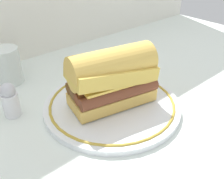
# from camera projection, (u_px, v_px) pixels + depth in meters

# --- Properties ---
(ground_plane) EXTENTS (1.50, 1.50, 0.00)m
(ground_plane) POSITION_uv_depth(u_px,v_px,m) (98.00, 107.00, 0.55)
(ground_plane) COLOR silver
(plate) EXTENTS (0.29, 0.29, 0.01)m
(plate) POSITION_uv_depth(u_px,v_px,m) (112.00, 104.00, 0.55)
(plate) COLOR white
(plate) RESTS_ON ground_plane
(sausage_sandwich) EXTENTS (0.19, 0.13, 0.12)m
(sausage_sandwich) POSITION_uv_depth(u_px,v_px,m) (112.00, 77.00, 0.51)
(sausage_sandwich) COLOR #D8AC51
(sausage_sandwich) RESTS_ON plate
(drinking_glass) EXTENTS (0.07, 0.07, 0.09)m
(drinking_glass) POSITION_uv_depth(u_px,v_px,m) (7.00, 68.00, 0.62)
(drinking_glass) COLOR silver
(drinking_glass) RESTS_ON ground_plane
(salt_shaker) EXTENTS (0.03, 0.03, 0.07)m
(salt_shaker) POSITION_uv_depth(u_px,v_px,m) (10.00, 100.00, 0.51)
(salt_shaker) COLOR white
(salt_shaker) RESTS_ON ground_plane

